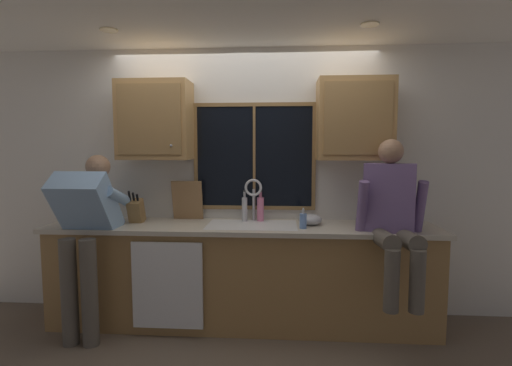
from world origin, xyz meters
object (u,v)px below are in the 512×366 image
at_px(person_standing, 86,226).
at_px(mixing_bowl, 310,220).
at_px(cutting_board, 187,200).
at_px(soap_dispenser, 303,221).
at_px(bottle_green_glass, 245,209).
at_px(bottle_tall_clear, 260,208).
at_px(knife_block, 136,211).
at_px(person_sitting_on_counter, 393,211).

height_order(person_standing, mixing_bowl, person_standing).
bearing_deg(cutting_board, mixing_bowl, -8.02).
distance_m(mixing_bowl, soap_dispenser, 0.18).
height_order(person_standing, cutting_board, person_standing).
height_order(bottle_green_glass, bottle_tall_clear, bottle_green_glass).
distance_m(knife_block, mixing_bowl, 1.60).
height_order(soap_dispenser, bottle_green_glass, bottle_green_glass).
height_order(person_sitting_on_counter, cutting_board, person_sitting_on_counter).
distance_m(soap_dispenser, bottle_green_glass, 0.60).
distance_m(person_sitting_on_counter, knife_block, 2.25).
xyz_separation_m(cutting_board, bottle_tall_clear, (0.70, -0.03, -0.07)).
height_order(knife_block, bottle_tall_clear, knife_block).
relative_size(knife_block, bottle_green_glass, 1.09).
relative_size(person_sitting_on_counter, knife_block, 3.92).
bearing_deg(person_sitting_on_counter, bottle_green_glass, 160.67).
xyz_separation_m(knife_block, bottle_tall_clear, (1.14, 0.15, 0.01)).
height_order(knife_block, cutting_board, cutting_board).
height_order(knife_block, soap_dispenser, knife_block).
bearing_deg(person_sitting_on_counter, mixing_bowl, 153.22).
distance_m(cutting_board, bottle_green_glass, 0.56).
distance_m(person_standing, mixing_bowl, 1.93).
bearing_deg(person_standing, soap_dispenser, 5.97).
distance_m(knife_block, bottle_tall_clear, 1.15).
height_order(cutting_board, bottle_tall_clear, cutting_board).
bearing_deg(knife_block, person_sitting_on_counter, -7.74).
bearing_deg(cutting_board, person_standing, -144.72).
bearing_deg(knife_block, person_standing, -130.99).
xyz_separation_m(person_sitting_on_counter, bottle_tall_clear, (-1.08, 0.45, -0.06)).
distance_m(person_sitting_on_counter, bottle_tall_clear, 1.18).
relative_size(person_standing, bottle_green_glass, 5.27).
distance_m(person_sitting_on_counter, cutting_board, 1.85).
xyz_separation_m(knife_block, soap_dispenser, (1.52, -0.15, -0.04)).
relative_size(person_sitting_on_counter, bottle_green_glass, 4.29).
distance_m(person_sitting_on_counter, bottle_green_glass, 1.31).
bearing_deg(person_standing, mixing_bowl, 10.59).
distance_m(person_standing, cutting_board, 0.91).
distance_m(bottle_green_glass, bottle_tall_clear, 0.15).
xyz_separation_m(person_sitting_on_counter, mixing_bowl, (-0.63, 0.32, -0.14)).
bearing_deg(bottle_tall_clear, person_sitting_on_counter, -22.48).
distance_m(cutting_board, bottle_tall_clear, 0.71).
bearing_deg(knife_block, bottle_green_glass, 7.45).
relative_size(person_standing, knife_block, 4.81).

